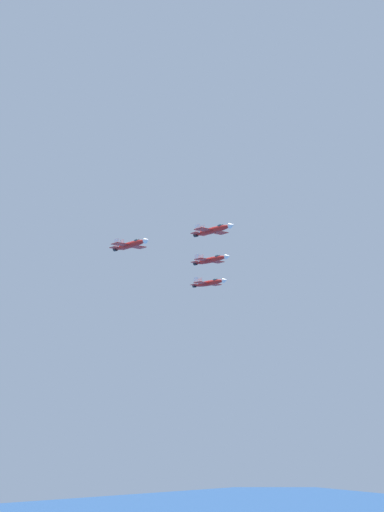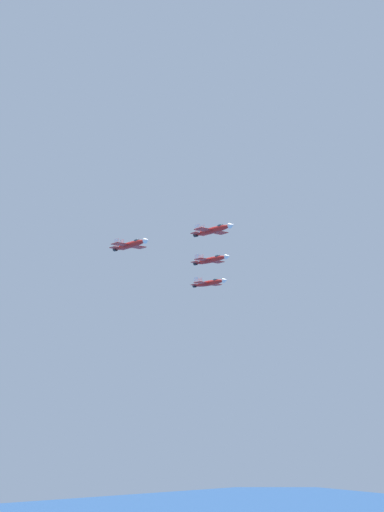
% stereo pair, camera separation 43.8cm
% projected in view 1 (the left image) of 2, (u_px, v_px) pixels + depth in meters
% --- Properties ---
extents(jet_lead, '(10.40, 17.12, 3.60)m').
position_uv_depth(jet_lead, '(213.00, 230.00, 229.98)').
color(jet_lead, red).
extents(jet_left_wingman, '(10.17, 16.68, 3.51)m').
position_uv_depth(jet_left_wingman, '(211.00, 260.00, 252.91)').
color(jet_left_wingman, red).
extents(jet_right_wingman, '(10.45, 17.20, 3.62)m').
position_uv_depth(jet_right_wingman, '(130.00, 245.00, 233.06)').
color(jet_right_wingman, red).
extents(jet_left_outer, '(10.45, 17.09, 3.59)m').
position_uv_depth(jet_left_outer, '(209.00, 283.00, 275.97)').
color(jet_left_outer, red).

